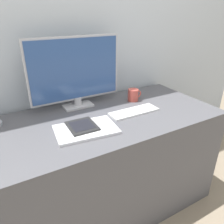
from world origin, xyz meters
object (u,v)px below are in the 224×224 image
at_px(laptop, 86,129).
at_px(coffee_mug, 133,95).
at_px(monitor, 76,72).
at_px(ereader, 82,126).
at_px(keyboard, 134,112).

bearing_deg(laptop, coffee_mug, 26.40).
height_order(monitor, laptop, monitor).
bearing_deg(ereader, keyboard, 5.59).
bearing_deg(coffee_mug, ereader, -156.74).
bearing_deg(ereader, monitor, 72.29).
xyz_separation_m(monitor, coffee_mug, (0.40, -0.10, -0.20)).
xyz_separation_m(keyboard, ereader, (-0.39, -0.04, 0.01)).
relative_size(monitor, keyboard, 1.87).
xyz_separation_m(laptop, coffee_mug, (0.49, 0.24, 0.04)).
relative_size(monitor, coffee_mug, 5.63).
relative_size(keyboard, coffee_mug, 3.01).
xyz_separation_m(monitor, laptop, (-0.09, -0.35, -0.24)).
bearing_deg(laptop, keyboard, 9.91).
distance_m(keyboard, coffee_mug, 0.22).
bearing_deg(monitor, ereader, -107.71).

